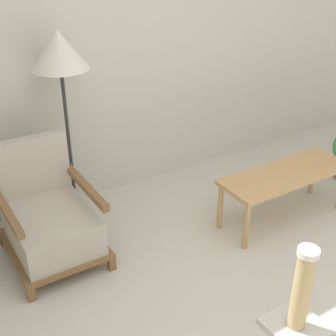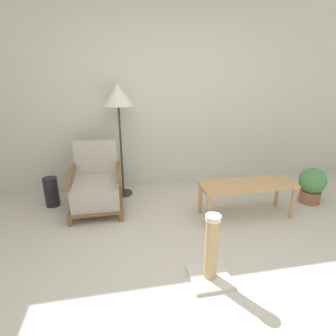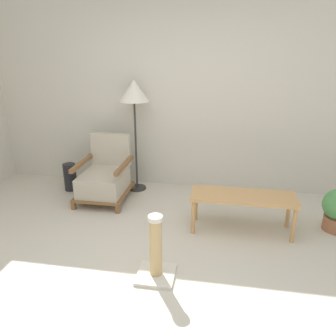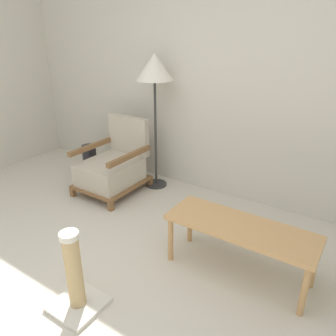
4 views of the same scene
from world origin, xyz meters
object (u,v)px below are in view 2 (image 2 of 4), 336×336
Objects in this scene: floor_lamp at (118,99)px; vase at (51,192)px; scratching_post at (211,257)px; coffee_table at (247,187)px; armchair at (97,187)px; potted_plant at (312,184)px.

vase is (-0.92, -0.18, -1.13)m from floor_lamp.
coffee_table is at bearing 50.38° from scratching_post.
armchair is at bearing 162.94° from coffee_table.
vase is (-0.59, 0.19, -0.10)m from armchair.
floor_lamp is (0.33, 0.37, 1.03)m from armchair.
vase is 2.27m from scratching_post.
vase is 3.40m from potted_plant.
armchair is 1.14m from floor_lamp.
armchair is 0.54× the size of floor_lamp.
vase is at bearing 133.71° from scratching_post.
scratching_post is (0.98, -1.45, -0.08)m from armchair.
floor_lamp is 2.76m from potted_plant.
floor_lamp is at bearing 11.39° from vase.
floor_lamp is 1.93m from coffee_table.
armchair is 2.79m from potted_plant.
scratching_post is at bearing -148.35° from potted_plant.
vase is at bearing 162.28° from armchair.
coffee_table is at bearing -17.22° from vase.
armchair reaches higher than vase.
armchair is 1.76m from scratching_post.
coffee_table is 1.05m from potted_plant.
potted_plant is at bearing -16.62° from floor_lamp.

